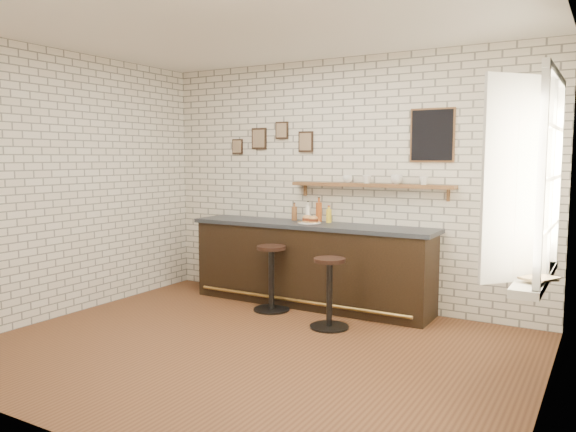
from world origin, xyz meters
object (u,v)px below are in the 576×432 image
at_px(bar_stool_left, 271,276).
at_px(bar_stool_right, 329,291).
at_px(bitters_bottle_brown, 294,213).
at_px(ciabatta_sandwich, 310,219).
at_px(shelf_cup_a, 348,179).
at_px(book_lower, 528,278).
at_px(shelf_cup_d, 424,181).
at_px(bitters_bottle_amber, 319,212).
at_px(shelf_cup_b, 367,179).
at_px(sandwich_plate, 309,223).
at_px(condiment_bottle_yellow, 329,215).
at_px(bitters_bottle_white, 308,213).
at_px(book_upper, 528,276).
at_px(bar_counter, 310,264).
at_px(shelf_cup_c, 397,179).

bearing_deg(bar_stool_left, bar_stool_right, -16.96).
bearing_deg(bitters_bottle_brown, ciabatta_sandwich, -28.48).
height_order(bitters_bottle_brown, shelf_cup_a, shelf_cup_a).
relative_size(ciabatta_sandwich, book_lower, 1.00).
distance_m(bitters_bottle_brown, shelf_cup_d, 1.70).
distance_m(bitters_bottle_amber, book_lower, 3.22).
xyz_separation_m(bar_stool_right, shelf_cup_b, (0.03, 0.93, 1.15)).
height_order(shelf_cup_a, shelf_cup_d, same).
xyz_separation_m(bitters_bottle_brown, book_lower, (2.98, -1.84, -0.16)).
bearing_deg(sandwich_plate, shelf_cup_d, 8.54).
relative_size(bitters_bottle_brown, condiment_bottle_yellow, 1.08).
distance_m(sandwich_plate, book_lower, 3.16).
height_order(ciabatta_sandwich, bar_stool_right, ciabatta_sandwich).
relative_size(bitters_bottle_white, shelf_cup_d, 2.57).
height_order(sandwich_plate, bitters_bottle_white, bitters_bottle_white).
relative_size(bitters_bottle_brown, book_upper, 0.92).
xyz_separation_m(sandwich_plate, shelf_cup_a, (0.41, 0.20, 0.53)).
relative_size(bitters_bottle_white, book_upper, 1.03).
bearing_deg(ciabatta_sandwich, shelf_cup_b, 17.22).
relative_size(bar_stool_left, shelf_cup_d, 7.82).
xyz_separation_m(bar_counter, bitters_bottle_brown, (-0.32, 0.17, 0.60)).
height_order(bitters_bottle_amber, book_upper, bitters_bottle_amber).
bearing_deg(bar_counter, shelf_cup_d, 8.64).
bearing_deg(shelf_cup_a, book_lower, -77.48).
bearing_deg(ciabatta_sandwich, book_upper, -32.48).
height_order(condiment_bottle_yellow, bar_stool_left, condiment_bottle_yellow).
xyz_separation_m(bar_stool_right, shelf_cup_d, (0.71, 0.93, 1.14)).
relative_size(bar_counter, sandwich_plate, 11.07).
bearing_deg(book_lower, sandwich_plate, 115.87).
height_order(bitters_bottle_amber, shelf_cup_a, shelf_cup_a).
height_order(ciabatta_sandwich, bitters_bottle_brown, bitters_bottle_brown).
height_order(sandwich_plate, bitters_bottle_brown, bitters_bottle_brown).
xyz_separation_m(sandwich_plate, bitters_bottle_white, (-0.11, 0.17, 0.10)).
bearing_deg(shelf_cup_d, ciabatta_sandwich, -166.64).
xyz_separation_m(bar_stool_right, shelf_cup_c, (0.39, 0.93, 1.15)).
bearing_deg(shelf_cup_b, shelf_cup_c, -78.56).
xyz_separation_m(bar_counter, sandwich_plate, (-0.01, 0.00, 0.51)).
height_order(bitters_bottle_brown, book_lower, bitters_bottle_brown).
distance_m(bitters_bottle_white, bar_stool_left, 0.95).
distance_m(sandwich_plate, condiment_bottle_yellow, 0.26).
bearing_deg(bar_counter, bitters_bottle_white, 125.95).
bearing_deg(shelf_cup_a, condiment_bottle_yellow, 148.92).
bearing_deg(condiment_bottle_yellow, book_upper, -36.81).
height_order(bitters_bottle_brown, bar_stool_right, bitters_bottle_brown).
bearing_deg(bitters_bottle_brown, bar_stool_right, -43.78).
xyz_separation_m(bitters_bottle_amber, bar_stool_left, (-0.30, -0.63, -0.72)).
relative_size(bitters_bottle_white, shelf_cup_c, 1.86).
height_order(ciabatta_sandwich, condiment_bottle_yellow, condiment_bottle_yellow).
xyz_separation_m(bar_stool_left, book_upper, (2.94, -1.24, 0.55)).
distance_m(bar_counter, condiment_bottle_yellow, 0.64).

